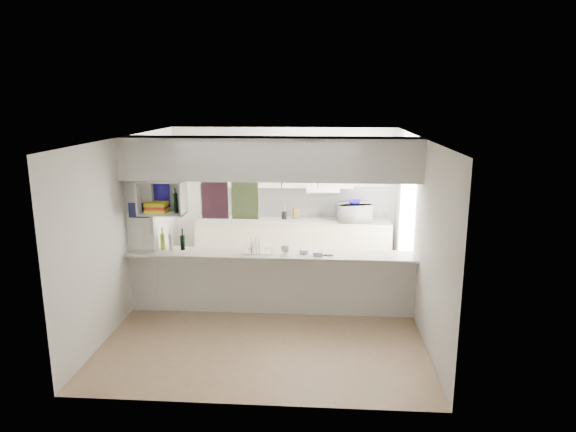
# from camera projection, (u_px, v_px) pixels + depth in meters

# --- Properties ---
(floor) EXTENTS (4.80, 4.80, 0.00)m
(floor) POSITION_uv_depth(u_px,v_px,m) (271.00, 311.00, 7.70)
(floor) COLOR #9F795C
(floor) RESTS_ON ground
(ceiling) EXTENTS (4.80, 4.80, 0.00)m
(ceiling) POSITION_uv_depth(u_px,v_px,m) (270.00, 137.00, 7.12)
(ceiling) COLOR white
(ceiling) RESTS_ON wall_back
(wall_back) EXTENTS (4.20, 0.00, 4.20)m
(wall_back) POSITION_uv_depth(u_px,v_px,m) (283.00, 196.00, 9.74)
(wall_back) COLOR silver
(wall_back) RESTS_ON floor
(wall_left) EXTENTS (0.00, 4.80, 4.80)m
(wall_left) POSITION_uv_depth(u_px,v_px,m) (129.00, 225.00, 7.55)
(wall_left) COLOR silver
(wall_left) RESTS_ON floor
(wall_right) EXTENTS (0.00, 4.80, 4.80)m
(wall_right) POSITION_uv_depth(u_px,v_px,m) (418.00, 230.00, 7.27)
(wall_right) COLOR silver
(wall_right) RESTS_ON floor
(servery_partition) EXTENTS (4.20, 0.50, 2.60)m
(servery_partition) POSITION_uv_depth(u_px,v_px,m) (258.00, 203.00, 7.34)
(servery_partition) COLOR silver
(servery_partition) RESTS_ON floor
(cubby_shelf) EXTENTS (0.65, 0.35, 0.50)m
(cubby_shelf) POSITION_uv_depth(u_px,v_px,m) (161.00, 199.00, 7.36)
(cubby_shelf) COLOR white
(cubby_shelf) RESTS_ON bulkhead
(kitchen_run) EXTENTS (3.60, 0.63, 2.24)m
(kitchen_run) POSITION_uv_depth(u_px,v_px,m) (291.00, 224.00, 9.58)
(kitchen_run) COLOR beige
(kitchen_run) RESTS_ON floor
(microwave) EXTENTS (0.66, 0.51, 0.33)m
(microwave) POSITION_uv_depth(u_px,v_px,m) (354.00, 212.00, 9.37)
(microwave) COLOR white
(microwave) RESTS_ON bench_top
(bowl) EXTENTS (0.25, 0.25, 0.06)m
(bowl) POSITION_uv_depth(u_px,v_px,m) (354.00, 202.00, 9.31)
(bowl) COLOR #170D96
(bowl) RESTS_ON microwave
(dish_rack) EXTENTS (0.44, 0.34, 0.22)m
(dish_rack) POSITION_uv_depth(u_px,v_px,m) (259.00, 246.00, 7.54)
(dish_rack) COLOR silver
(dish_rack) RESTS_ON breakfast_bar
(cup) EXTENTS (0.14, 0.14, 0.10)m
(cup) POSITION_uv_depth(u_px,v_px,m) (285.00, 250.00, 7.42)
(cup) COLOR white
(cup) RESTS_ON dish_rack
(wine_bottles) EXTENTS (0.52, 0.15, 0.36)m
(wine_bottles) POSITION_uv_depth(u_px,v_px,m) (167.00, 242.00, 7.60)
(wine_bottles) COLOR black
(wine_bottles) RESTS_ON breakfast_bar
(plastic_tubs) EXTENTS (0.49, 0.22, 0.07)m
(plastic_tubs) POSITION_uv_depth(u_px,v_px,m) (310.00, 252.00, 7.42)
(plastic_tubs) COLOR silver
(plastic_tubs) RESTS_ON breakfast_bar
(utensil_jar) EXTENTS (0.10, 0.10, 0.14)m
(utensil_jar) POSITION_uv_depth(u_px,v_px,m) (284.00, 215.00, 9.57)
(utensil_jar) COLOR black
(utensil_jar) RESTS_ON bench_top
(knife_block) EXTENTS (0.12, 0.11, 0.20)m
(knife_block) POSITION_uv_depth(u_px,v_px,m) (296.00, 214.00, 9.57)
(knife_block) COLOR brown
(knife_block) RESTS_ON bench_top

